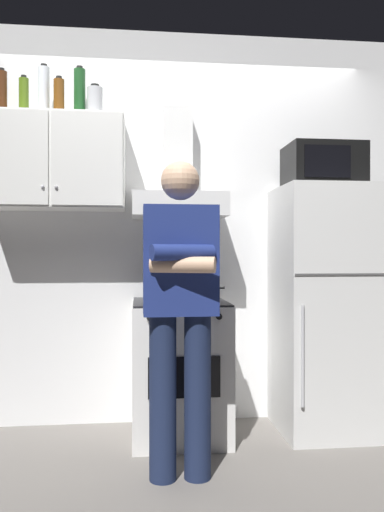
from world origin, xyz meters
name	(u,v)px	position (x,y,z in m)	size (l,w,h in m)	color
ground_plane	(192,451)	(0.00, 0.00, 0.00)	(7.00, 7.00, 0.00)	slate
back_wall_tiled	(183,227)	(0.00, 0.60, 1.35)	(4.80, 0.10, 2.70)	white
upper_cabinet	(54,162)	(-0.85, 0.37, 1.75)	(0.90, 0.37, 0.60)	white
stove_oven	(180,368)	(-0.05, 0.25, 0.43)	(0.60, 0.62, 0.87)	white
range_hood	(178,188)	(-0.05, 0.38, 1.60)	(0.60, 0.44, 0.75)	white
refrigerator	(324,309)	(0.90, 0.25, 0.80)	(0.60, 0.62, 1.60)	silver
microwave	(323,166)	(0.90, 0.27, 1.74)	(0.48, 0.37, 0.28)	black
person_standing	(180,305)	(-0.10, -0.36, 0.90)	(0.38, 0.33, 1.64)	#192342
cooking_pot	(203,293)	(0.08, 0.13, 0.92)	(0.28, 0.18, 0.09)	#B7BABF
bottle_canister_steel	(95,102)	(-0.59, 0.36, 2.15)	(0.10, 0.10, 0.20)	#B2B5BA
bottle_beer_brown	(59,97)	(-0.82, 0.35, 2.17)	(0.07, 0.07, 0.24)	brown
bottle_rum_dark	(1,92)	(-1.18, 0.37, 2.19)	(0.07, 0.07, 0.29)	#47230F
bottle_olive_oil	(24,97)	(-1.05, 0.40, 2.17)	(0.06, 0.06, 0.26)	#4C6B19
bottle_wine_green	(80,93)	(-0.69, 0.41, 2.21)	(0.08, 0.08, 0.34)	#19471E
bottle_vodka_clear	(44,91)	(-0.92, 0.40, 2.21)	(0.07, 0.07, 0.34)	silver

